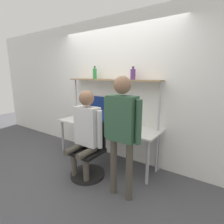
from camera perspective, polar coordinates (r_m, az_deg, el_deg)
The scene contains 12 objects.
ground_plane at distance 3.32m, azimuth -5.38°, elevation -17.65°, with size 12.00×12.00×0.00m, color #4C4C51.
wall_back at distance 3.43m, azimuth 1.38°, elevation 7.20°, with size 8.00×0.06×2.70m.
desk at distance 3.29m, azimuth -1.93°, elevation -5.18°, with size 2.02×0.62×0.74m.
shelf_unit at distance 3.29m, azimuth -0.25°, elevation 7.14°, with size 1.92×0.26×1.56m.
monitor at distance 3.49m, azimuth -4.14°, elevation 1.53°, with size 0.50×0.24×0.50m.
laptop at distance 3.20m, azimuth -2.87°, elevation -2.95°, with size 0.29×0.26×0.26m.
cell_phone at distance 3.03m, azimuth -0.14°, elevation -5.09°, with size 0.07×0.15×0.01m.
office_chair at distance 3.01m, azimuth -7.53°, elevation -15.09°, with size 0.56×0.56×0.91m.
person_seated at distance 2.77m, azimuth -8.47°, elevation -5.09°, with size 0.57×0.48×1.41m.
person_standing at distance 2.23m, azimuth 3.20°, elevation -3.71°, with size 0.54×0.22×1.63m.
bottle_green at distance 3.51m, azimuth -5.65°, elevation 12.41°, with size 0.08×0.08×0.25m.
bottle_purple at distance 3.04m, azimuth 6.87°, elevation 12.19°, with size 0.09×0.09×0.22m.
Camera 1 is at (1.87, -2.19, 1.65)m, focal length 28.00 mm.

